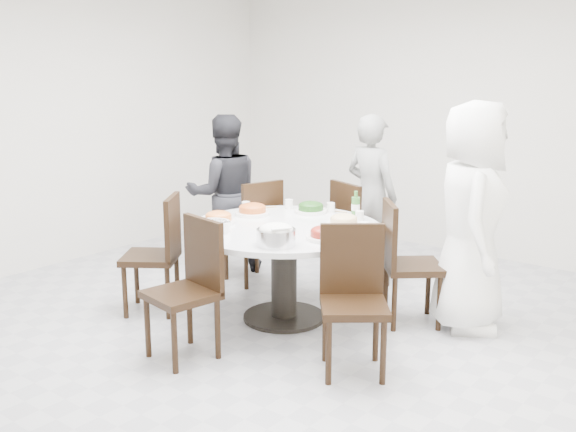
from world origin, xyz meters
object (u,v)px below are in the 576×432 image
Objects in this scene: rice_bowl at (276,237)px; diner_right at (471,217)px; chair_ne at (413,263)px; chair_se at (354,303)px; chair_n at (362,233)px; chair_nw at (251,231)px; dining_table at (284,273)px; soup_bowl at (213,226)px; chair_sw at (150,254)px; diner_middle at (371,196)px; diner_left at (224,193)px; chair_s at (181,291)px; beverage_bottle at (356,205)px.

diner_right is at bearing 54.13° from rice_bowl.
chair_ne is 1.01m from chair_se.
chair_n and chair_se have the same top height.
chair_nw is at bearing 138.27° from rice_bowl.
soup_bowl is (-0.30, -0.46, 0.41)m from dining_table.
chair_ne is 2.07m from chair_sw.
diner_middle is at bearing 83.25° from soup_bowl.
diner_left reaches higher than chair_se.
chair_n is 0.42m from diner_middle.
chair_nw is 1.16m from diner_middle.
chair_sw is 1.26m from diner_left.
beverage_bottle is (0.39, 1.52, 0.39)m from chair_s.
chair_s reaches higher than soup_bowl.
diner_right reaches higher than rice_bowl.
chair_nw is at bearing 53.39° from chair_n.
diner_left reaches higher than chair_n.
diner_right is 7.47× the size of beverage_bottle.
soup_bowl is at bearing 98.73° from chair_n.
soup_bowl is 1.16m from beverage_bottle.
dining_table is at bearing 83.81° from chair_sw.
chair_s is 0.63× the size of diner_left.
diner_middle reaches higher than chair_se.
rice_bowl is (0.30, -0.46, 0.43)m from dining_table.
diner_left reaches higher than rice_bowl.
diner_left reaches higher than soup_bowl.
diner_right reaches higher than dining_table.
chair_n is 1.00× the size of chair_se.
chair_s is at bearing 72.90° from diner_left.
diner_middle is 1.39m from diner_left.
chair_s is at bearing -127.01° from rice_bowl.
diner_middle is 6.62× the size of beverage_bottle.
chair_nw is (-0.84, -0.55, 0.00)m from chair_n.
dining_table is 0.70m from rice_bowl.
chair_sw is (-0.12, -1.08, 0.00)m from chair_nw.
soup_bowl is at bearing 179.86° from rice_bowl.
diner_left is (-1.17, 1.64, 0.27)m from chair_s.
dining_table is 0.99m from chair_nw.
soup_bowl is at bearing 141.49° from chair_se.
dining_table is 0.99× the size of diner_middle.
diner_left reaches higher than chair_s.
soup_bowl is (0.52, -1.01, 0.31)m from chair_nw.
chair_ne is 1.54m from soup_bowl.
chair_sw is at bearing -139.43° from beverage_bottle.
diner_middle reaches higher than rice_bowl.
chair_se is at bearing 145.69° from chair_ne.
chair_s is at bearing 168.53° from chair_se.
diner_middle is (0.86, 1.93, 0.28)m from chair_sw.
soup_bowl is (-0.21, 0.52, 0.31)m from chair_s.
chair_s is at bearing 108.37° from chair_ne.
soup_bowl reaches higher than dining_table.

